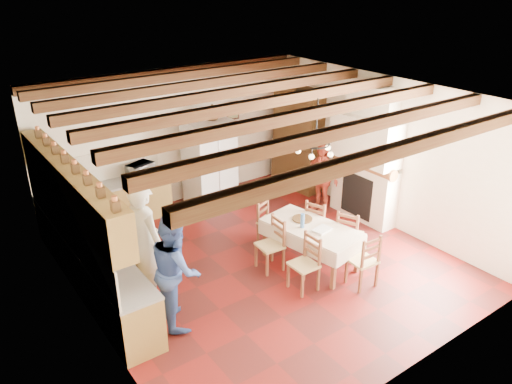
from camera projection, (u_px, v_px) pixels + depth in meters
floor at (261, 262)px, 9.00m from camera, size 6.00×6.50×0.02m
ceiling at (262, 97)px, 7.76m from camera, size 6.00×6.50×0.02m
wall_back at (172, 137)px, 10.79m from camera, size 6.00×0.02×3.00m
wall_front at (423, 274)px, 5.97m from camera, size 6.00×0.02×3.00m
wall_left at (84, 237)px, 6.77m from camera, size 0.02×6.50×3.00m
wall_right at (382, 151)px, 9.99m from camera, size 0.02×6.50×3.00m
ceiling_beams at (262, 103)px, 7.80m from camera, size 6.00×6.30×0.16m
lower_cabinets_left at (91, 263)px, 8.15m from camera, size 0.60×4.30×0.86m
lower_cabinets_back at (115, 205)px, 10.17m from camera, size 2.30×0.60×0.86m
countertop_left at (87, 239)px, 7.97m from camera, size 0.62×4.30×0.04m
countertop_back at (112, 185)px, 9.99m from camera, size 2.34×0.62×0.04m
backsplash_left at (66, 227)px, 7.69m from camera, size 0.03×4.30×0.60m
backsplash_back at (105, 166)px, 10.07m from camera, size 2.30×0.03×0.60m
upper_cabinets at (70, 186)px, 7.51m from camera, size 0.35×4.20×0.70m
fireplace at (364, 156)px, 10.02m from camera, size 0.56×1.60×2.80m
wall_picture at (233, 111)px, 11.46m from camera, size 0.34×0.03×0.42m
refrigerator at (210, 163)px, 10.86m from camera, size 1.00×0.84×1.92m
hutch at (299, 139)px, 11.65m from camera, size 0.67×1.37×2.40m
dining_table at (311, 231)px, 8.69m from camera, size 1.16×1.83×0.75m
chandelier at (316, 144)px, 8.04m from camera, size 0.47×0.47×0.03m
chair_left_near at (304, 264)px, 8.05m from camera, size 0.40×0.42×0.96m
chair_left_far at (270, 245)px, 8.61m from camera, size 0.43×0.45×0.96m
chair_right_near at (349, 233)px, 8.97m from camera, size 0.54×0.55×0.96m
chair_right_far at (318, 222)px, 9.37m from camera, size 0.52×0.54×0.96m
chair_end_near at (363, 260)px, 8.17m from camera, size 0.45×0.43×0.96m
chair_end_far at (271, 220)px, 9.45m from camera, size 0.55×0.54×0.96m
person_man at (146, 242)px, 7.67m from camera, size 0.62×0.81×1.98m
person_woman_blue at (176, 269)px, 7.18m from camera, size 0.89×1.01×1.76m
person_woman_red at (321, 178)px, 10.65m from camera, size 0.42×0.91×1.51m
microwave at (141, 170)px, 10.26m from camera, size 0.62×0.51×0.29m
fridge_vase at (212, 112)px, 10.46m from camera, size 0.39×0.39×0.33m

